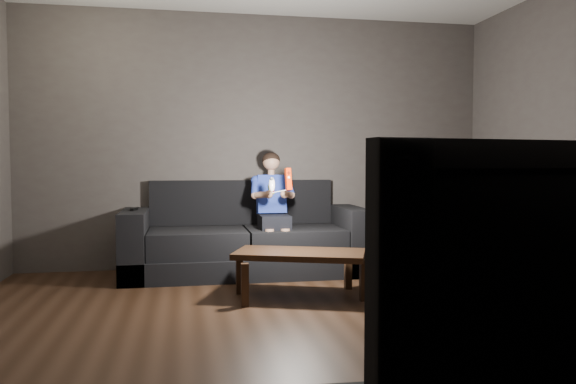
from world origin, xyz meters
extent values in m
plane|color=black|center=(0.00, 0.00, 0.00)|extent=(5.00, 5.00, 0.00)
cube|color=#403938|center=(0.00, 2.50, 1.35)|extent=(5.00, 0.04, 2.70)
cube|color=black|center=(-0.18, 2.11, 0.10)|extent=(2.41, 1.04, 0.21)
cube|color=black|center=(-0.67, 2.01, 0.33)|extent=(0.95, 0.74, 0.25)
cube|color=black|center=(0.30, 2.01, 0.33)|extent=(0.95, 0.74, 0.25)
cube|color=black|center=(-0.18, 2.52, 0.70)|extent=(1.93, 0.24, 0.47)
cube|color=black|center=(-1.27, 2.11, 0.33)|extent=(0.24, 1.04, 0.66)
cube|color=black|center=(0.90, 2.11, 0.33)|extent=(0.24, 1.04, 0.66)
cube|color=black|center=(0.09, 1.99, 0.53)|extent=(0.29, 0.37, 0.14)
cube|color=#281D90|center=(0.09, 2.18, 0.79)|extent=(0.29, 0.21, 0.41)
cube|color=yellow|center=(0.09, 2.10, 0.85)|extent=(0.09, 0.09, 0.10)
cube|color=red|center=(0.09, 2.09, 0.85)|extent=(0.06, 0.06, 0.06)
cylinder|color=tan|center=(0.09, 2.18, 1.02)|extent=(0.07, 0.07, 0.06)
sphere|color=tan|center=(0.09, 2.18, 1.13)|extent=(0.18, 0.18, 0.18)
ellipsoid|color=black|center=(0.09, 2.19, 1.15)|extent=(0.19, 0.19, 0.16)
cylinder|color=#281D90|center=(-0.09, 2.12, 0.87)|extent=(0.08, 0.22, 0.19)
cylinder|color=#281D90|center=(0.27, 2.12, 0.87)|extent=(0.08, 0.22, 0.19)
cylinder|color=tan|center=(-0.04, 1.96, 0.82)|extent=(0.14, 0.23, 0.10)
cylinder|color=tan|center=(0.23, 1.96, 0.82)|extent=(0.14, 0.23, 0.10)
sphere|color=tan|center=(0.02, 1.87, 0.81)|extent=(0.08, 0.08, 0.08)
sphere|color=tan|center=(0.17, 1.87, 0.81)|extent=(0.08, 0.08, 0.08)
cylinder|color=tan|center=(0.01, 1.79, 0.31)|extent=(0.09, 0.09, 0.33)
cylinder|color=tan|center=(0.17, 1.79, 0.31)|extent=(0.09, 0.09, 0.33)
cube|color=#BE2604|center=(0.17, 1.66, 0.97)|extent=(0.06, 0.08, 0.21)
cube|color=maroon|center=(0.17, 1.63, 1.02)|extent=(0.03, 0.02, 0.03)
cylinder|color=white|center=(0.17, 1.63, 0.95)|extent=(0.02, 0.01, 0.02)
ellipsoid|color=white|center=(0.02, 1.66, 0.92)|extent=(0.07, 0.09, 0.15)
cylinder|color=black|center=(0.02, 1.63, 0.97)|extent=(0.03, 0.01, 0.03)
cube|color=black|center=(-1.27, 2.06, 0.67)|extent=(0.07, 0.15, 0.03)
cube|color=black|center=(-1.27, 2.11, 0.69)|extent=(0.02, 0.02, 0.00)
cube|color=black|center=(0.15, 1.00, 0.36)|extent=(1.18, 0.86, 0.05)
cube|color=black|center=(-0.33, 0.79, 0.17)|extent=(0.06, 0.06, 0.34)
cube|color=black|center=(0.63, 0.79, 0.17)|extent=(0.06, 0.06, 0.34)
cube|color=black|center=(-0.33, 1.22, 0.17)|extent=(0.06, 0.06, 0.34)
cube|color=black|center=(0.63, 1.22, 0.17)|extent=(0.06, 0.06, 0.34)
imported|color=black|center=(0.13, -2.27, 0.84)|extent=(1.16, 0.30, 0.66)
camera|label=1|loc=(-0.79, -3.52, 1.12)|focal=35.00mm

